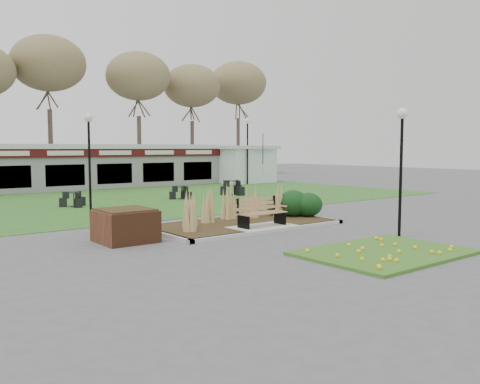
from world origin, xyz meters
TOP-DOWN VIEW (x-y plane):
  - ground at (0.00, 0.00)m, footprint 100.00×100.00m
  - lawn at (0.00, 12.00)m, footprint 34.00×16.00m
  - flower_bed at (0.00, -4.60)m, footprint 4.20×3.00m
  - planting_bed at (1.27, 1.35)m, footprint 6.75×3.40m
  - park_bench at (0.00, 0.25)m, footprint 1.70×0.66m
  - brick_planter at (-4.40, 1.00)m, footprint 1.50×1.50m
  - food_pavilion at (0.00, 19.96)m, footprint 24.60×3.40m
  - service_hut at (13.50, 18.00)m, footprint 4.40×3.40m
  - tree_backdrop at (0.00, 28.00)m, footprint 47.24×5.24m
  - lamp_post_near_left at (2.19, -3.50)m, footprint 0.32×0.32m
  - lamp_post_mid_right at (-3.26, 6.41)m, footprint 0.33×0.33m
  - lamp_post_far_right at (12.49, 16.36)m, footprint 0.40×0.40m
  - bistro_set_a at (-2.51, 10.26)m, footprint 1.23×1.07m
  - bistro_set_b at (3.14, 10.25)m, footprint 1.21×1.16m
  - bistro_set_d at (6.70, 10.41)m, footprint 1.51×1.32m
  - patio_umbrella at (13.41, 15.73)m, footprint 2.41×2.44m

SIDE VIEW (x-z plane):
  - ground at x=0.00m, z-range 0.00..0.00m
  - lawn at x=0.00m, z-range 0.00..0.02m
  - flower_bed at x=0.00m, z-range -0.01..0.15m
  - bistro_set_b at x=3.14m, z-range -0.09..0.56m
  - bistro_set_a at x=-2.51m, z-range -0.09..0.56m
  - bistro_set_d at x=6.70m, z-range -0.11..0.69m
  - planting_bed at x=1.27m, z-range -0.27..1.00m
  - brick_planter at x=-4.40m, z-range 0.00..0.95m
  - park_bench at x=0.00m, z-range 0.12..1.05m
  - service_hut at x=13.50m, z-range 0.04..2.86m
  - food_pavilion at x=0.00m, z-range 0.03..2.93m
  - patio_umbrella at x=13.41m, z-range 0.35..2.95m
  - lamp_post_near_left at x=2.19m, z-range 0.87..4.69m
  - lamp_post_mid_right at x=-3.26m, z-range 0.91..4.87m
  - lamp_post_far_right at x=12.49m, z-range 1.09..5.87m
  - tree_backdrop at x=0.00m, z-range 3.18..13.54m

